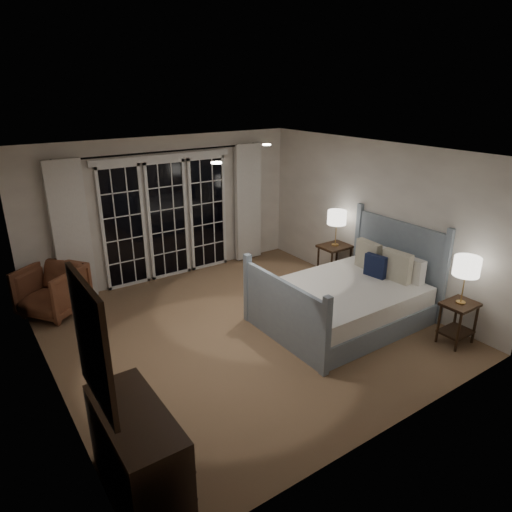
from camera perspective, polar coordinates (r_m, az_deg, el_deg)
floor at (r=6.61m, az=-1.47°, el=-9.28°), size 5.00×5.00×0.00m
ceiling at (r=5.79m, az=-1.70°, el=12.71°), size 5.00×5.00×0.00m
wall_left at (r=5.27m, az=-25.10°, el=-4.31°), size 0.02×5.00×2.50m
wall_right at (r=7.67m, az=14.34°, el=4.50°), size 0.02×5.00×2.50m
wall_back at (r=8.21m, az=-11.17°, el=5.81°), size 5.00×0.02×2.50m
wall_front at (r=4.38m, az=16.71°, el=-8.19°), size 5.00×0.02×2.50m
french_doors at (r=8.21m, az=-10.98°, el=4.67°), size 2.50×0.04×2.20m
curtain_rod at (r=7.93m, az=-11.38°, el=12.66°), size 3.50×0.03×0.03m
curtain_left at (r=7.65m, az=-22.10°, el=2.79°), size 0.55×0.10×2.25m
curtain_right at (r=8.89m, az=-1.00°, el=6.66°), size 0.55×0.10×2.25m
downlight_a at (r=6.73m, az=1.34°, el=13.74°), size 0.12×0.12×0.01m
downlight_b at (r=5.14m, az=-4.97°, el=11.53°), size 0.12×0.12×0.01m
bed at (r=6.86m, az=11.25°, el=-5.36°), size 2.32×1.67×1.35m
nightstand_left at (r=6.71m, az=23.94°, el=-6.97°), size 0.46×0.36×0.59m
nightstand_right at (r=8.10m, az=9.76°, el=-0.23°), size 0.53×0.42×0.69m
lamp_left at (r=6.43m, az=24.86°, el=-1.23°), size 0.34×0.34×0.65m
lamp_right at (r=7.87m, az=10.08°, el=4.72°), size 0.32×0.32×0.62m
armchair at (r=7.57m, az=-24.12°, el=-3.93°), size 1.15×1.15×0.76m
dresser at (r=4.26m, az=-14.55°, el=-22.71°), size 0.50×1.17×0.83m
mirror at (r=3.54m, az=-19.82°, el=-10.27°), size 0.05×0.85×1.00m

